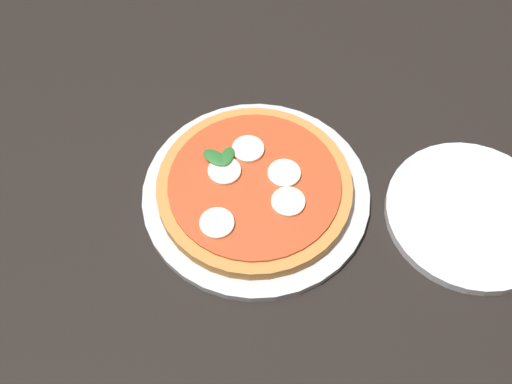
# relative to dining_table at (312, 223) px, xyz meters

# --- Properties ---
(ground_plane) EXTENTS (6.00, 6.00, 0.00)m
(ground_plane) POSITION_rel_dining_table_xyz_m (0.00, 0.00, -0.64)
(ground_plane) COLOR #2D2B28
(dining_table) EXTENTS (1.53, 1.13, 0.72)m
(dining_table) POSITION_rel_dining_table_xyz_m (0.00, 0.00, 0.00)
(dining_table) COLOR black
(dining_table) RESTS_ON ground_plane
(serving_tray) EXTENTS (0.30, 0.30, 0.01)m
(serving_tray) POSITION_rel_dining_table_xyz_m (0.08, 0.02, 0.08)
(serving_tray) COLOR silver
(serving_tray) RESTS_ON dining_table
(pizza) EXTENTS (0.26, 0.26, 0.03)m
(pizza) POSITION_rel_dining_table_xyz_m (0.08, 0.02, 0.10)
(pizza) COLOR #C6843F
(pizza) RESTS_ON serving_tray
(plate_white) EXTENTS (0.22, 0.22, 0.01)m
(plate_white) POSITION_rel_dining_table_xyz_m (-0.20, -0.01, 0.08)
(plate_white) COLOR white
(plate_white) RESTS_ON dining_table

